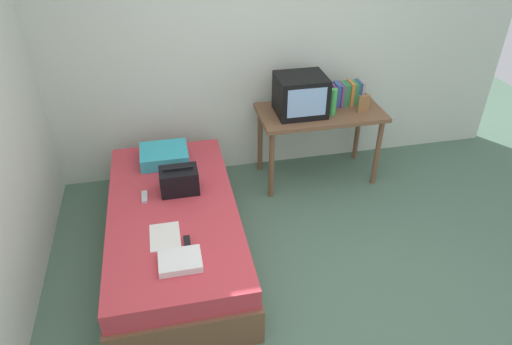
{
  "coord_description": "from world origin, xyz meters",
  "views": [
    {
      "loc": [
        -0.89,
        -2.11,
        2.64
      ],
      "look_at": [
        -0.22,
        0.98,
        0.53
      ],
      "focal_mm": 32.43,
      "sensor_mm": 36.0,
      "label": 1
    }
  ],
  "objects_px": {
    "water_bottle": "(333,102)",
    "remote_dark": "(187,244)",
    "pillow": "(164,155)",
    "remote_silver": "(145,197)",
    "folded_towel": "(180,261)",
    "magazine": "(165,236)",
    "bed": "(175,230)",
    "desk": "(320,119)",
    "tv": "(301,95)",
    "handbag": "(179,180)",
    "book_row": "(346,93)",
    "picture_frame": "(364,104)"
  },
  "relations": [
    {
      "from": "water_bottle",
      "to": "remote_dark",
      "type": "bearing_deg",
      "value": -140.53
    },
    {
      "from": "pillow",
      "to": "remote_silver",
      "type": "xyz_separation_m",
      "value": [
        -0.18,
        -0.53,
        -0.05
      ]
    },
    {
      "from": "pillow",
      "to": "folded_towel",
      "type": "height_order",
      "value": "pillow"
    },
    {
      "from": "water_bottle",
      "to": "magazine",
      "type": "relative_size",
      "value": 0.85
    },
    {
      "from": "bed",
      "to": "magazine",
      "type": "relative_size",
      "value": 6.9
    },
    {
      "from": "desk",
      "to": "remote_dark",
      "type": "relative_size",
      "value": 7.44
    },
    {
      "from": "magazine",
      "to": "tv",
      "type": "bearing_deg",
      "value": 41.48
    },
    {
      "from": "handbag",
      "to": "folded_towel",
      "type": "xyz_separation_m",
      "value": [
        -0.06,
        -0.82,
        -0.08
      ]
    },
    {
      "from": "magazine",
      "to": "remote_silver",
      "type": "relative_size",
      "value": 2.01
    },
    {
      "from": "desk",
      "to": "book_row",
      "type": "distance_m",
      "value": 0.36
    },
    {
      "from": "bed",
      "to": "folded_towel",
      "type": "xyz_separation_m",
      "value": [
        0.02,
        -0.63,
        0.26
      ]
    },
    {
      "from": "magazine",
      "to": "desk",
      "type": "bearing_deg",
      "value": 37.54
    },
    {
      "from": "desk",
      "to": "magazine",
      "type": "bearing_deg",
      "value": -142.46
    },
    {
      "from": "desk",
      "to": "remote_dark",
      "type": "bearing_deg",
      "value": -136.91
    },
    {
      "from": "tv",
      "to": "pillow",
      "type": "distance_m",
      "value": 1.33
    },
    {
      "from": "water_bottle",
      "to": "pillow",
      "type": "distance_m",
      "value": 1.58
    },
    {
      "from": "water_bottle",
      "to": "remote_dark",
      "type": "xyz_separation_m",
      "value": [
        -1.45,
        -1.19,
        -0.38
      ]
    },
    {
      "from": "handbag",
      "to": "magazine",
      "type": "height_order",
      "value": "handbag"
    },
    {
      "from": "bed",
      "to": "tv",
      "type": "distance_m",
      "value": 1.64
    },
    {
      "from": "desk",
      "to": "remote_silver",
      "type": "bearing_deg",
      "value": -157.81
    },
    {
      "from": "tv",
      "to": "pillow",
      "type": "height_order",
      "value": "tv"
    },
    {
      "from": "book_row",
      "to": "picture_frame",
      "type": "bearing_deg",
      "value": -63.75
    },
    {
      "from": "desk",
      "to": "book_row",
      "type": "height_order",
      "value": "book_row"
    },
    {
      "from": "water_bottle",
      "to": "remote_silver",
      "type": "distance_m",
      "value": 1.86
    },
    {
      "from": "water_bottle",
      "to": "magazine",
      "type": "height_order",
      "value": "water_bottle"
    },
    {
      "from": "remote_dark",
      "to": "picture_frame",
      "type": "bearing_deg",
      "value": 34.04
    },
    {
      "from": "pillow",
      "to": "picture_frame",
      "type": "bearing_deg",
      "value": 1.42
    },
    {
      "from": "remote_dark",
      "to": "bed",
      "type": "bearing_deg",
      "value": 99.53
    },
    {
      "from": "bed",
      "to": "handbag",
      "type": "relative_size",
      "value": 6.67
    },
    {
      "from": "pillow",
      "to": "handbag",
      "type": "distance_m",
      "value": 0.5
    },
    {
      "from": "book_row",
      "to": "handbag",
      "type": "relative_size",
      "value": 0.99
    },
    {
      "from": "desk",
      "to": "remote_silver",
      "type": "height_order",
      "value": "desk"
    },
    {
      "from": "bed",
      "to": "handbag",
      "type": "distance_m",
      "value": 0.4
    },
    {
      "from": "tv",
      "to": "handbag",
      "type": "distance_m",
      "value": 1.37
    },
    {
      "from": "water_bottle",
      "to": "pillow",
      "type": "xyz_separation_m",
      "value": [
        -1.55,
        -0.06,
        -0.33
      ]
    },
    {
      "from": "bed",
      "to": "tv",
      "type": "bearing_deg",
      "value": 33.5
    },
    {
      "from": "water_bottle",
      "to": "folded_towel",
      "type": "height_order",
      "value": "water_bottle"
    },
    {
      "from": "bed",
      "to": "handbag",
      "type": "height_order",
      "value": "handbag"
    },
    {
      "from": "magazine",
      "to": "remote_silver",
      "type": "distance_m",
      "value": 0.51
    },
    {
      "from": "picture_frame",
      "to": "magazine",
      "type": "xyz_separation_m",
      "value": [
        -1.9,
        -1.07,
        -0.34
      ]
    },
    {
      "from": "desk",
      "to": "tv",
      "type": "distance_m",
      "value": 0.34
    },
    {
      "from": "tv",
      "to": "bed",
      "type": "bearing_deg",
      "value": -146.5
    },
    {
      "from": "picture_frame",
      "to": "remote_dark",
      "type": "relative_size",
      "value": 1.04
    },
    {
      "from": "water_bottle",
      "to": "magazine",
      "type": "bearing_deg",
      "value": -146.01
    },
    {
      "from": "tv",
      "to": "book_row",
      "type": "bearing_deg",
      "value": 11.37
    },
    {
      "from": "book_row",
      "to": "pillow",
      "type": "bearing_deg",
      "value": -172.16
    },
    {
      "from": "book_row",
      "to": "picture_frame",
      "type": "xyz_separation_m",
      "value": [
        0.1,
        -0.2,
        -0.03
      ]
    },
    {
      "from": "bed",
      "to": "tv",
      "type": "xyz_separation_m",
      "value": [
        1.25,
        0.82,
        0.68
      ]
    },
    {
      "from": "remote_dark",
      "to": "remote_silver",
      "type": "relative_size",
      "value": 1.08
    },
    {
      "from": "tv",
      "to": "remote_dark",
      "type": "bearing_deg",
      "value": -132.4
    }
  ]
}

